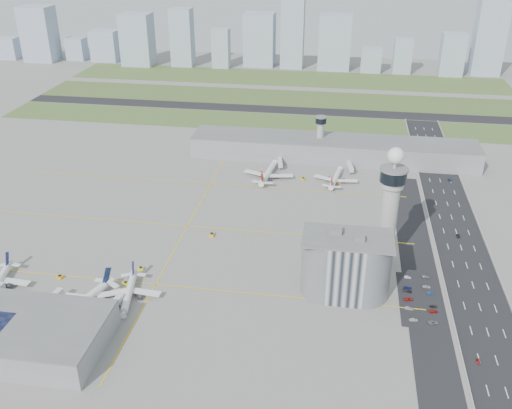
# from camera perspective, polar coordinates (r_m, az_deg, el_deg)

# --- Properties ---
(ground) EXTENTS (1000.00, 1000.00, 0.00)m
(ground) POSITION_cam_1_polar(r_m,az_deg,el_deg) (303.84, -1.04, -5.48)
(ground) COLOR gray
(grass_strip_0) EXTENTS (480.00, 50.00, 0.08)m
(grass_strip_0) POSITION_cam_1_polar(r_m,az_deg,el_deg) (508.70, 1.14, 8.25)
(grass_strip_0) COLOR #496A32
(grass_strip_0) RESTS_ON ground
(grass_strip_1) EXTENTS (480.00, 60.00, 0.08)m
(grass_strip_1) POSITION_cam_1_polar(r_m,az_deg,el_deg) (579.67, 2.19, 10.59)
(grass_strip_1) COLOR #465D2C
(grass_strip_1) RESTS_ON ground
(grass_strip_2) EXTENTS (480.00, 70.00, 0.08)m
(grass_strip_2) POSITION_cam_1_polar(r_m,az_deg,el_deg) (656.36, 3.07, 12.52)
(grass_strip_2) COLOR #45622E
(grass_strip_2) RESTS_ON ground
(runway) EXTENTS (480.00, 22.00, 0.10)m
(runway) POSITION_cam_1_polar(r_m,az_deg,el_deg) (543.57, 1.69, 9.49)
(runway) COLOR black
(runway) RESTS_ON ground
(highway) EXTENTS (28.00, 500.00, 0.10)m
(highway) POSITION_cam_1_polar(r_m,az_deg,el_deg) (308.29, 20.68, -6.92)
(highway) COLOR black
(highway) RESTS_ON ground
(barrier_left) EXTENTS (0.60, 500.00, 1.20)m
(barrier_left) POSITION_cam_1_polar(r_m,az_deg,el_deg) (305.15, 18.12, -6.71)
(barrier_left) COLOR #9E9E99
(barrier_left) RESTS_ON ground
(barrier_right) EXTENTS (0.60, 500.00, 1.20)m
(barrier_right) POSITION_cam_1_polar(r_m,az_deg,el_deg) (311.45, 23.23, -6.94)
(barrier_right) COLOR #9E9E99
(barrier_right) RESTS_ON ground
(landside_road) EXTENTS (18.00, 260.00, 0.08)m
(landside_road) POSITION_cam_1_polar(r_m,az_deg,el_deg) (295.38, 16.24, -7.75)
(landside_road) COLOR black
(landside_road) RESTS_ON ground
(parking_lot) EXTENTS (20.00, 44.00, 0.10)m
(parking_lot) POSITION_cam_1_polar(r_m,az_deg,el_deg) (285.30, 16.07, -9.09)
(parking_lot) COLOR black
(parking_lot) RESTS_ON ground
(taxiway_line_h_0) EXTENTS (260.00, 0.60, 0.01)m
(taxiway_line_h_0) POSITION_cam_1_polar(r_m,az_deg,el_deg) (288.65, -10.01, -7.88)
(taxiway_line_h_0) COLOR yellow
(taxiway_line_h_0) RESTS_ON ground
(taxiway_line_h_1) EXTENTS (260.00, 0.60, 0.01)m
(taxiway_line_h_1) POSITION_cam_1_polar(r_m,az_deg,el_deg) (337.07, -6.87, -2.17)
(taxiway_line_h_1) COLOR yellow
(taxiway_line_h_1) RESTS_ON ground
(taxiway_line_h_2) EXTENTS (260.00, 0.60, 0.01)m
(taxiway_line_h_2) POSITION_cam_1_polar(r_m,az_deg,el_deg) (388.73, -4.56, 2.07)
(taxiway_line_h_2) COLOR yellow
(taxiway_line_h_2) RESTS_ON ground
(taxiway_line_v) EXTENTS (0.60, 260.00, 0.01)m
(taxiway_line_v) POSITION_cam_1_polar(r_m,az_deg,el_deg) (337.07, -6.87, -2.17)
(taxiway_line_v) COLOR yellow
(taxiway_line_v) RESTS_ON ground
(control_tower) EXTENTS (14.00, 14.00, 64.50)m
(control_tower) POSITION_cam_1_polar(r_m,az_deg,el_deg) (291.31, 13.27, 0.14)
(control_tower) COLOR #ADAAA5
(control_tower) RESTS_ON ground
(secondary_tower) EXTENTS (8.60, 8.60, 31.90)m
(secondary_tower) POSITION_cam_1_polar(r_m,az_deg,el_deg) (427.74, 6.44, 7.07)
(secondary_tower) COLOR #ADAAA5
(secondary_tower) RESTS_ON ground
(admin_building) EXTENTS (42.00, 24.00, 33.50)m
(admin_building) POSITION_cam_1_polar(r_m,az_deg,el_deg) (273.70, 8.97, -6.06)
(admin_building) COLOR #B2B2B7
(admin_building) RESTS_ON ground
(terminal_pier) EXTENTS (210.00, 32.00, 15.80)m
(terminal_pier) POSITION_cam_1_polar(r_m,az_deg,el_deg) (429.42, 7.69, 5.53)
(terminal_pier) COLOR gray
(terminal_pier) RESTS_ON ground
(near_terminal) EXTENTS (84.00, 42.00, 13.00)m
(near_terminal) POSITION_cam_1_polar(r_m,az_deg,el_deg) (267.14, -23.73, -11.60)
(near_terminal) COLOR gray
(near_terminal) RESTS_ON ground
(airplane_near_b) EXTENTS (45.81, 49.64, 11.40)m
(airplane_near_b) POSITION_cam_1_polar(r_m,az_deg,el_deg) (277.56, -17.06, -8.93)
(airplane_near_b) COLOR white
(airplane_near_b) RESTS_ON ground
(airplane_near_c) EXTENTS (37.34, 41.60, 10.15)m
(airplane_near_c) POSITION_cam_1_polar(r_m,az_deg,el_deg) (278.64, -12.66, -8.31)
(airplane_near_c) COLOR white
(airplane_near_c) RESTS_ON ground
(airplane_far_a) EXTENTS (39.44, 45.00, 11.64)m
(airplane_far_a) POSITION_cam_1_polar(r_m,az_deg,el_deg) (395.86, 1.27, 3.55)
(airplane_far_a) COLOR white
(airplane_far_a) RESTS_ON ground
(airplane_far_b) EXTENTS (35.56, 40.07, 10.05)m
(airplane_far_b) POSITION_cam_1_polar(r_m,az_deg,el_deg) (392.76, 8.01, 2.96)
(airplane_far_b) COLOR white
(airplane_far_b) RESTS_ON ground
(jet_bridge_near_1) EXTENTS (5.39, 14.31, 5.70)m
(jet_bridge_near_1) POSITION_cam_1_polar(r_m,az_deg,el_deg) (280.67, -20.54, -9.82)
(jet_bridge_near_1) COLOR silver
(jet_bridge_near_1) RESTS_ON ground
(jet_bridge_near_2) EXTENTS (5.39, 14.31, 5.70)m
(jet_bridge_near_2) POSITION_cam_1_polar(r_m,az_deg,el_deg) (268.25, -14.81, -10.74)
(jet_bridge_near_2) COLOR silver
(jet_bridge_near_2) RESTS_ON ground
(jet_bridge_far_0) EXTENTS (5.39, 14.31, 5.70)m
(jet_bridge_far_0) POSITION_cam_1_polar(r_m,az_deg,el_deg) (418.69, 2.36, 4.44)
(jet_bridge_far_0) COLOR silver
(jet_bridge_far_0) RESTS_ON ground
(jet_bridge_far_1) EXTENTS (5.39, 14.31, 5.70)m
(jet_bridge_far_1) POSITION_cam_1_polar(r_m,az_deg,el_deg) (416.46, 9.22, 3.97)
(jet_bridge_far_1) COLOR silver
(jet_bridge_far_1) RESTS_ON ground
(tug_0) EXTENTS (3.55, 2.94, 1.77)m
(tug_0) POSITION_cam_1_polar(r_m,az_deg,el_deg) (304.80, -19.02, -6.84)
(tug_0) COLOR #EFA60F
(tug_0) RESTS_ON ground
(tug_1) EXTENTS (3.09, 2.20, 1.74)m
(tug_1) POSITION_cam_1_polar(r_m,az_deg,el_deg) (300.64, -11.44, -6.28)
(tug_1) COLOR gold
(tug_1) RESTS_ON ground
(tug_2) EXTENTS (3.18, 2.54, 1.62)m
(tug_2) POSITION_cam_1_polar(r_m,az_deg,el_deg) (291.17, -12.91, -7.67)
(tug_2) COLOR #DBCA0B
(tug_2) RESTS_ON ground
(tug_3) EXTENTS (2.43, 3.53, 2.05)m
(tug_3) POSITION_cam_1_polar(r_m,az_deg,el_deg) (325.12, -4.44, -3.01)
(tug_3) COLOR gold
(tug_3) RESTS_ON ground
(tug_4) EXTENTS (3.75, 3.74, 1.83)m
(tug_4) POSITION_cam_1_polar(r_m,az_deg,el_deg) (394.41, 4.75, 2.59)
(tug_4) COLOR #D0B201
(tug_4) RESTS_ON ground
(tug_5) EXTENTS (3.42, 3.11, 1.64)m
(tug_5) POSITION_cam_1_polar(r_m,az_deg,el_deg) (391.67, 8.26, 2.20)
(tug_5) COLOR gold
(tug_5) RESTS_ON ground
(car_lot_0) EXTENTS (4.03, 2.04, 1.31)m
(car_lot_0) POSITION_cam_1_polar(r_m,az_deg,el_deg) (270.66, 15.48, -11.04)
(car_lot_0) COLOR silver
(car_lot_0) RESTS_ON ground
(car_lot_1) EXTENTS (3.87, 1.67, 1.24)m
(car_lot_1) POSITION_cam_1_polar(r_m,az_deg,el_deg) (277.08, 15.05, -9.99)
(car_lot_1) COLOR gray
(car_lot_1) RESTS_ON ground
(car_lot_2) EXTENTS (4.53, 2.60, 1.19)m
(car_lot_2) POSITION_cam_1_polar(r_m,az_deg,el_deg) (283.01, 15.00, -9.12)
(car_lot_2) COLOR #B41C1C
(car_lot_2) RESTS_ON ground
(car_lot_3) EXTENTS (4.52, 2.43, 1.24)m
(car_lot_3) POSITION_cam_1_polar(r_m,az_deg,el_deg) (288.55, 14.90, -8.32)
(car_lot_3) COLOR black
(car_lot_3) RESTS_ON ground
(car_lot_4) EXTENTS (3.71, 1.63, 1.24)m
(car_lot_4) POSITION_cam_1_polar(r_m,az_deg,el_deg) (290.69, 14.93, -8.04)
(car_lot_4) COLOR navy
(car_lot_4) RESTS_ON ground
(car_lot_5) EXTENTS (3.38, 1.40, 1.09)m
(car_lot_5) POSITION_cam_1_polar(r_m,az_deg,el_deg) (298.55, 14.94, -7.04)
(car_lot_5) COLOR silver
(car_lot_5) RESTS_ON ground
(car_lot_6) EXTENTS (4.62, 2.47, 1.23)m
(car_lot_6) POSITION_cam_1_polar(r_m,az_deg,el_deg) (271.54, 17.29, -11.20)
(car_lot_6) COLOR gray
(car_lot_6) RESTS_ON ground
(car_lot_7) EXTENTS (4.28, 2.06, 1.20)m
(car_lot_7) POSITION_cam_1_polar(r_m,az_deg,el_deg) (278.42, 17.30, -10.14)
(car_lot_7) COLOR #A51A0F
(car_lot_7) RESTS_ON ground
(car_lot_8) EXTENTS (3.54, 1.85, 1.15)m
(car_lot_8) POSITION_cam_1_polar(r_m,az_deg,el_deg) (281.49, 17.31, -9.70)
(car_lot_8) COLOR black
(car_lot_8) RESTS_ON ground
(car_lot_9) EXTENTS (3.62, 1.66, 1.15)m
(car_lot_9) POSITION_cam_1_polar(r_m,az_deg,el_deg) (290.02, 17.07, -8.46)
(car_lot_9) COLOR navy
(car_lot_9) RESTS_ON ground
(car_lot_10) EXTENTS (3.92, 1.83, 1.09)m
(car_lot_10) POSITION_cam_1_polar(r_m,az_deg,el_deg) (294.03, 16.69, -7.88)
(car_lot_10) COLOR #BEBEBE
(car_lot_10) RESTS_ON ground
(car_lot_11) EXTENTS (4.23, 2.11, 1.18)m
(car_lot_11) POSITION_cam_1_polar(r_m,az_deg,el_deg) (301.36, 16.62, -6.93)
(car_lot_11) COLOR slate
(car_lot_11) RESTS_ON ground
(car_hw_0) EXTENTS (1.43, 3.36, 1.13)m
(car_hw_0) POSITION_cam_1_polar(r_m,az_deg,el_deg) (257.48, 21.35, -14.39)
(car_hw_0) COLOR maroon
(car_hw_0) RESTS_ON ground
(car_hw_1) EXTENTS (1.55, 3.94, 1.28)m
(car_hw_1) POSITION_cam_1_polar(r_m,az_deg,el_deg) (343.27, 19.56, -2.98)
(car_hw_1) COLOR black
(car_hw_1) RESTS_ON ground
(car_hw_2) EXTENTS (1.98, 4.22, 1.17)m
(car_hw_2) POSITION_cam_1_polar(r_m,az_deg,el_deg) (413.80, 18.82, 2.33)
(car_hw_2) COLOR navy
(car_hw_2) RESTS_ON ground
(car_hw_4) EXTENTS (1.58, 3.55, 1.18)m
(car_hw_4) POSITION_cam_1_polar(r_m,az_deg,el_deg) (464.03, 16.35, 5.34)
(car_hw_4) COLOR #969696
(car_hw_4) RESTS_ON ground
(skyline_bldg_0) EXTENTS (24.05, 19.24, 26.50)m
(skyline_bldg_0) POSITION_cam_1_polar(r_m,az_deg,el_deg) (810.00, -23.45, 14.16)
(skyline_bldg_0) COLOR #9EADC1
(skyline_bldg_0) RESTS_ON ground
(skyline_bldg_1) EXTENTS (37.63, 30.10, 65.60)m
(skyline_bldg_1) POSITION_cam_1_polar(r_m,az_deg,el_deg) (779.68, -20.85, 15.66)
(skyline_bldg_1) COLOR #9EADC1
(skyline_bldg_1) RESTS_ON ground
(skyline_bldg_2) EXTENTS (22.81, 18.25, 26.79)m
(skyline_bldg_2) POSITION_cam_1_polar(r_m,az_deg,el_deg) (775.74, -17.50, 14.63)
(skyline_bldg_2) COLOR #9EADC1
(skyline_bldg_2) RESTS_ON ground
(skyline_bldg_3) EXTENTS (32.30, 25.84, 36.93)m
(skyline_bldg_3) POSITION_cam_1_polar(r_m,az_deg,el_deg) (759.83, -14.80, 15.12)
(skyline_bldg_3) COLOR #9EADC1
(skyline_bldg_3) RESTS_ON ground
(skyline_bldg_4) EXTENTS (35.81, 28.65, 60.36)m
(skyline_bldg_4) POSITION_cam_1_polar(r_m,az_deg,el_deg) (725.19, -11.78, 15.85)
(skyline_bldg_4) COLOR #9EADC1
(skyline_bldg_4) RESTS_ON ground
(skyline_bldg_5) EXTENTS (25.49, 20.39, 66.89)m
(skyline_bldg_5) POSITION_cam_1_polar(r_m,az_deg,el_deg) (711.90, -7.40, 16.24)
(skyline_bldg_5) COLOR #9EADC1
(skyline_bldg_5) RESTS_ON ground
(skyline_bldg_6) EXTENTS (20.04, 16.03, 45.20)m
(skyline_bldg_6) POSITION_cam_1_polar(r_m,az_deg,el_deg) (700.75, -3.52, 15.33)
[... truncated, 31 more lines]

